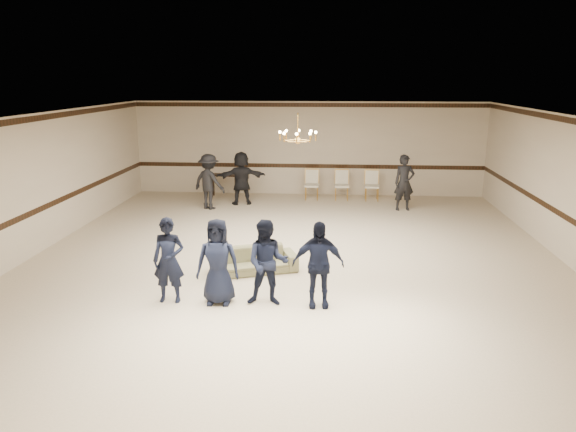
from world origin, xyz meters
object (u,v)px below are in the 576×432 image
(settee, at_px, (254,260))
(boy_c, at_px, (268,263))
(boy_a, at_px, (169,260))
(adult_left, at_px, (209,182))
(adult_right, at_px, (404,183))
(boy_d, at_px, (318,264))
(chandelier, at_px, (298,127))
(adult_mid, at_px, (241,178))
(console_table, at_px, (224,185))
(banquet_chair_right, at_px, (372,186))
(banquet_chair_left, at_px, (312,185))
(banquet_chair_mid, at_px, (342,185))
(boy_b, at_px, (218,262))

(settee, bearing_deg, boy_c, -94.25)
(boy_a, relative_size, adult_left, 0.92)
(adult_right, bearing_deg, boy_d, -117.68)
(settee, bearing_deg, boy_d, -70.79)
(chandelier, xyz_separation_m, adult_mid, (-2.06, 4.26, -2.02))
(boy_d, distance_m, settee, 2.23)
(console_table, bearing_deg, settee, -69.92)
(settee, relative_size, banquet_chair_right, 1.81)
(banquet_chair_left, xyz_separation_m, banquet_chair_mid, (1.00, 0.00, 0.00))
(banquet_chair_mid, distance_m, banquet_chair_right, 1.00)
(chandelier, bearing_deg, boy_c, -94.79)
(boy_a, bearing_deg, boy_c, -0.78)
(boy_b, height_order, adult_left, adult_left)
(boy_c, bearing_deg, boy_b, 179.77)
(adult_mid, height_order, banquet_chair_left, adult_mid)
(boy_a, bearing_deg, console_table, 93.85)
(chandelier, xyz_separation_m, boy_d, (0.59, -3.67, -2.09))
(boy_a, distance_m, boy_b, 0.90)
(adult_left, distance_m, adult_right, 6.01)
(banquet_chair_mid, bearing_deg, boy_c, -103.64)
(boy_c, bearing_deg, adult_mid, 102.23)
(boy_a, xyz_separation_m, boy_b, (0.90, 0.00, 0.00))
(chandelier, bearing_deg, console_table, 117.93)
(boy_c, xyz_separation_m, console_table, (-2.53, 9.03, -0.40))
(adult_mid, height_order, banquet_chair_right, adult_mid)
(boy_c, height_order, adult_left, adult_left)
(settee, bearing_deg, banquet_chair_right, 47.20)
(banquet_chair_right, bearing_deg, boy_a, -112.06)
(adult_left, distance_m, banquet_chair_mid, 4.43)
(boy_a, height_order, banquet_chair_left, boy_a)
(banquet_chair_right, bearing_deg, boy_c, -101.88)
(banquet_chair_left, bearing_deg, settee, -95.22)
(adult_mid, height_order, adult_right, same)
(boy_d, height_order, banquet_chair_mid, boy_d)
(adult_left, distance_m, banquet_chair_left, 3.52)
(boy_d, xyz_separation_m, adult_mid, (-2.65, 7.93, 0.07))
(boy_a, bearing_deg, banquet_chair_left, 74.81)
(boy_a, xyz_separation_m, settee, (1.32, 1.67, -0.53))
(chandelier, relative_size, adult_right, 0.55)
(adult_right, relative_size, console_table, 1.84)
(boy_c, bearing_deg, banquet_chair_left, 86.73)
(adult_right, bearing_deg, boy_a, -134.02)
(adult_right, xyz_separation_m, banquet_chair_mid, (-1.88, 1.30, -0.37))
(adult_right, distance_m, console_table, 6.08)
(boy_b, bearing_deg, boy_c, -1.96)
(boy_a, bearing_deg, banquet_chair_mid, 68.91)
(banquet_chair_right, bearing_deg, adult_left, -158.94)
(banquet_chair_left, bearing_deg, boy_a, -102.05)
(chandelier, distance_m, banquet_chair_mid, 5.80)
(adult_right, bearing_deg, adult_left, 173.19)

